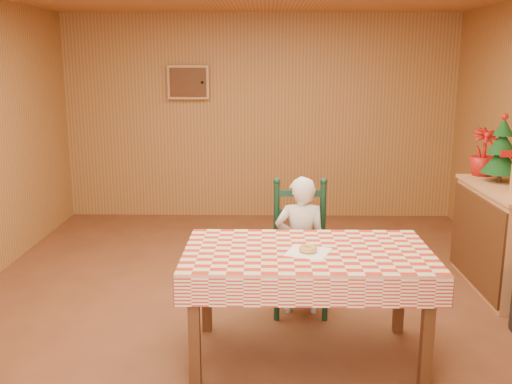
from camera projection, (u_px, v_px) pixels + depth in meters
ground at (256, 310)px, 4.69m from camera, size 6.00×6.00×0.00m
cabin_walls at (256, 82)px, 4.81m from camera, size 5.10×6.05×2.65m
dining_table at (307, 261)px, 3.81m from camera, size 1.66×0.96×0.77m
ladder_chair at (300, 250)px, 4.62m from camera, size 0.44×0.40×1.08m
seated_child at (300, 245)px, 4.55m from camera, size 0.41×0.27×1.12m
napkin at (308, 252)px, 3.74m from camera, size 0.34×0.34×0.00m
donut at (308, 249)px, 3.74m from camera, size 0.16×0.16×0.04m
shelf_unit at (504, 239)px, 5.05m from camera, size 0.54×1.24×0.93m
christmas_tree at (502, 151)px, 5.13m from camera, size 0.34×0.34×0.62m
flower_arrangement at (483, 152)px, 5.43m from camera, size 0.30×0.30×0.45m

